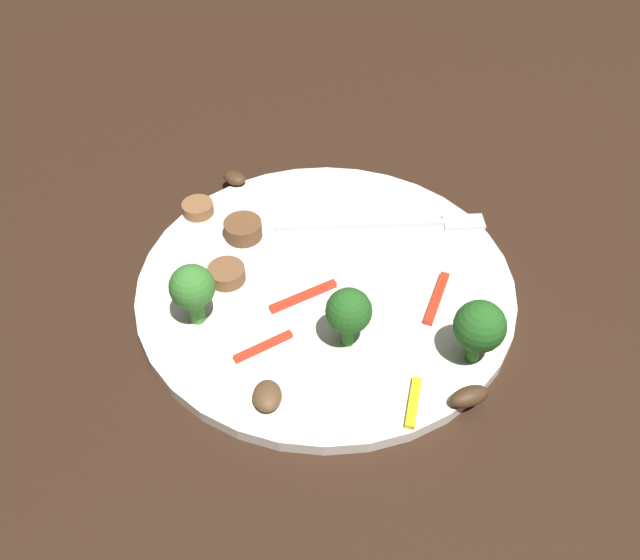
{
  "coord_description": "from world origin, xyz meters",
  "views": [
    {
      "loc": [
        0.0,
        -0.37,
        0.39
      ],
      "look_at": [
        0.0,
        0.0,
        0.01
      ],
      "focal_mm": 37.94,
      "sensor_mm": 36.0,
      "label": 1
    }
  ],
  "objects_px": {
    "plate": "(320,285)",
    "pepper_strip_2": "(431,298)",
    "broccoli_floret_1": "(473,327)",
    "sausage_slice_0": "(238,229)",
    "sausage_slice_2": "(221,270)",
    "mushroom_1": "(261,396)",
    "broccoli_floret_0": "(342,312)",
    "mushroom_2": "(230,177)",
    "broccoli_floret_2": "(186,289)",
    "pepper_strip_1": "(297,296)",
    "fork": "(391,224)",
    "mushroom_0": "(462,396)",
    "pepper_strip_3": "(257,346)",
    "sausage_slice_1": "(193,208)",
    "pepper_strip_0": "(407,402)"
  },
  "relations": [
    {
      "from": "plate",
      "to": "pepper_strip_2",
      "type": "xyz_separation_m",
      "value": [
        0.09,
        -0.02,
        0.01
      ]
    },
    {
      "from": "broccoli_floret_1",
      "to": "pepper_strip_2",
      "type": "xyz_separation_m",
      "value": [
        -0.02,
        0.06,
        -0.03
      ]
    },
    {
      "from": "sausage_slice_0",
      "to": "sausage_slice_2",
      "type": "xyz_separation_m",
      "value": [
        -0.01,
        -0.05,
        -0.0
      ]
    },
    {
      "from": "sausage_slice_2",
      "to": "mushroom_1",
      "type": "bearing_deg",
      "value": -71.51
    },
    {
      "from": "broccoli_floret_1",
      "to": "mushroom_1",
      "type": "height_order",
      "value": "broccoli_floret_1"
    },
    {
      "from": "broccoli_floret_0",
      "to": "mushroom_2",
      "type": "distance_m",
      "value": 0.22
    },
    {
      "from": "broccoli_floret_2",
      "to": "pepper_strip_1",
      "type": "distance_m",
      "value": 0.09
    },
    {
      "from": "fork",
      "to": "mushroom_2",
      "type": "xyz_separation_m",
      "value": [
        -0.15,
        0.06,
        0.0
      ]
    },
    {
      "from": "mushroom_1",
      "to": "mushroom_0",
      "type": "bearing_deg",
      "value": 0.34
    },
    {
      "from": "broccoli_floret_1",
      "to": "mushroom_2",
      "type": "bearing_deg",
      "value": 133.18
    },
    {
      "from": "fork",
      "to": "mushroom_0",
      "type": "height_order",
      "value": "mushroom_0"
    },
    {
      "from": "broccoli_floret_0",
      "to": "pepper_strip_3",
      "type": "distance_m",
      "value": 0.07
    },
    {
      "from": "sausage_slice_0",
      "to": "sausage_slice_2",
      "type": "bearing_deg",
      "value": -100.12
    },
    {
      "from": "mushroom_2",
      "to": "sausage_slice_1",
      "type": "bearing_deg",
      "value": -121.9
    },
    {
      "from": "sausage_slice_2",
      "to": "broccoli_floret_2",
      "type": "bearing_deg",
      "value": -110.31
    },
    {
      "from": "sausage_slice_2",
      "to": "pepper_strip_3",
      "type": "relative_size",
      "value": 0.64
    },
    {
      "from": "pepper_strip_2",
      "to": "pepper_strip_3",
      "type": "relative_size",
      "value": 1.19
    },
    {
      "from": "sausage_slice_0",
      "to": "sausage_slice_2",
      "type": "height_order",
      "value": "sausage_slice_0"
    },
    {
      "from": "fork",
      "to": "pepper_strip_3",
      "type": "bearing_deg",
      "value": -131.1
    },
    {
      "from": "mushroom_2",
      "to": "broccoli_floret_1",
      "type": "bearing_deg",
      "value": -46.82
    },
    {
      "from": "plate",
      "to": "pepper_strip_1",
      "type": "relative_size",
      "value": 5.25
    },
    {
      "from": "mushroom_0",
      "to": "pepper_strip_0",
      "type": "xyz_separation_m",
      "value": [
        -0.04,
        -0.0,
        -0.0
      ]
    },
    {
      "from": "fork",
      "to": "broccoli_floret_0",
      "type": "height_order",
      "value": "broccoli_floret_0"
    },
    {
      "from": "broccoli_floret_1",
      "to": "sausage_slice_1",
      "type": "distance_m",
      "value": 0.27
    },
    {
      "from": "plate",
      "to": "broccoli_floret_0",
      "type": "relative_size",
      "value": 5.95
    },
    {
      "from": "sausage_slice_2",
      "to": "mushroom_2",
      "type": "xyz_separation_m",
      "value": [
        -0.01,
        0.12,
        -0.0
      ]
    },
    {
      "from": "sausage_slice_1",
      "to": "fork",
      "type": "bearing_deg",
      "value": -4.92
    },
    {
      "from": "broccoli_floret_1",
      "to": "pepper_strip_1",
      "type": "xyz_separation_m",
      "value": [
        -0.12,
        0.06,
        -0.03
      ]
    },
    {
      "from": "mushroom_0",
      "to": "pepper_strip_1",
      "type": "relative_size",
      "value": 0.5
    },
    {
      "from": "fork",
      "to": "broccoli_floret_0",
      "type": "distance_m",
      "value": 0.14
    },
    {
      "from": "fork",
      "to": "sausage_slice_0",
      "type": "bearing_deg",
      "value": -176.9
    },
    {
      "from": "mushroom_0",
      "to": "mushroom_2",
      "type": "relative_size",
      "value": 1.22
    },
    {
      "from": "broccoli_floret_0",
      "to": "broccoli_floret_2",
      "type": "relative_size",
      "value": 0.97
    },
    {
      "from": "pepper_strip_1",
      "to": "pepper_strip_3",
      "type": "distance_m",
      "value": 0.06
    },
    {
      "from": "pepper_strip_1",
      "to": "sausage_slice_0",
      "type": "bearing_deg",
      "value": 126.36
    },
    {
      "from": "sausage_slice_1",
      "to": "pepper_strip_1",
      "type": "distance_m",
      "value": 0.14
    },
    {
      "from": "sausage_slice_0",
      "to": "mushroom_0",
      "type": "height_order",
      "value": "sausage_slice_0"
    },
    {
      "from": "sausage_slice_1",
      "to": "pepper_strip_2",
      "type": "distance_m",
      "value": 0.22
    },
    {
      "from": "broccoli_floret_2",
      "to": "sausage_slice_0",
      "type": "xyz_separation_m",
      "value": [
        0.03,
        0.09,
        -0.03
      ]
    },
    {
      "from": "pepper_strip_2",
      "to": "broccoli_floret_0",
      "type": "bearing_deg",
      "value": -148.75
    },
    {
      "from": "broccoli_floret_2",
      "to": "sausage_slice_2",
      "type": "height_order",
      "value": "broccoli_floret_2"
    },
    {
      "from": "plate",
      "to": "broccoli_floret_1",
      "type": "distance_m",
      "value": 0.13
    },
    {
      "from": "pepper_strip_1",
      "to": "pepper_strip_3",
      "type": "xyz_separation_m",
      "value": [
        -0.03,
        -0.05,
        -0.0
      ]
    },
    {
      "from": "broccoli_floret_0",
      "to": "fork",
      "type": "bearing_deg",
      "value": 71.01
    },
    {
      "from": "plate",
      "to": "mushroom_1",
      "type": "distance_m",
      "value": 0.12
    },
    {
      "from": "plate",
      "to": "sausage_slice_0",
      "type": "distance_m",
      "value": 0.09
    },
    {
      "from": "mushroom_2",
      "to": "pepper_strip_1",
      "type": "xyz_separation_m",
      "value": [
        0.07,
        -0.15,
        -0.0
      ]
    },
    {
      "from": "pepper_strip_0",
      "to": "pepper_strip_1",
      "type": "xyz_separation_m",
      "value": [
        -0.08,
        0.1,
        0.0
      ]
    },
    {
      "from": "plate",
      "to": "broccoli_floret_0",
      "type": "xyz_separation_m",
      "value": [
        0.02,
        -0.06,
        0.04
      ]
    },
    {
      "from": "mushroom_2",
      "to": "pepper_strip_3",
      "type": "height_order",
      "value": "mushroom_2"
    }
  ]
}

